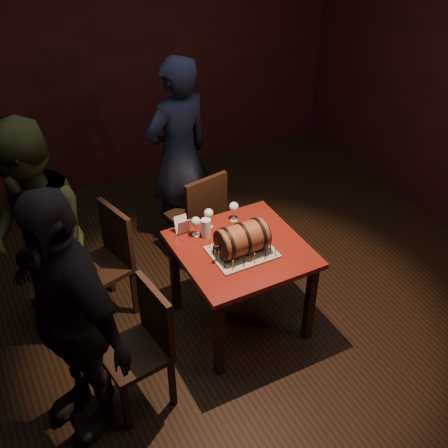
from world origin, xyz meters
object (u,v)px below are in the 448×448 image
(wine_glass_mid, at_px, (209,214))
(wine_glass_right, at_px, (234,207))
(barrel_cake, at_px, (242,239))
(pint_of_ale, at_px, (206,228))
(person_back, at_px, (179,155))
(person_left_front, at_px, (68,318))
(chair_back, at_px, (200,215))
(person_left_rear, at_px, (38,242))
(chair_left_rear, at_px, (108,257))
(wine_glass_left, at_px, (196,222))
(chair_left_front, at_px, (144,341))
(pub_table, at_px, (241,259))

(wine_glass_mid, distance_m, wine_glass_right, 0.21)
(barrel_cake, distance_m, pint_of_ale, 0.33)
(person_back, bearing_deg, person_left_front, 34.28)
(wine_glass_right, relative_size, chair_back, 0.17)
(barrel_cake, distance_m, person_left_front, 1.31)
(pint_of_ale, relative_size, person_left_rear, 0.08)
(person_back, height_order, person_left_rear, person_left_rear)
(chair_left_rear, height_order, person_left_rear, person_left_rear)
(wine_glass_left, bearing_deg, chair_back, 62.29)
(chair_back, height_order, person_back, person_back)
(barrel_cake, xyz_separation_m, person_left_front, (-1.29, -0.22, 0.02))
(person_back, relative_size, person_left_rear, 0.99)
(wine_glass_mid, distance_m, person_left_front, 1.36)
(person_back, bearing_deg, chair_left_front, 45.06)
(pub_table, height_order, barrel_cake, barrel_cake)
(chair_back, bearing_deg, person_back, 88.76)
(chair_left_rear, xyz_separation_m, person_left_rear, (-0.48, -0.08, 0.37))
(pint_of_ale, xyz_separation_m, person_back, (0.22, 1.00, 0.06))
(pub_table, bearing_deg, wine_glass_mid, 106.24)
(person_back, bearing_deg, person_left_rear, 13.12)
(chair_back, relative_size, person_left_front, 0.52)
(chair_left_front, bearing_deg, chair_back, 50.08)
(person_left_front, bearing_deg, pint_of_ale, 93.62)
(wine_glass_right, distance_m, chair_back, 0.59)
(wine_glass_mid, bearing_deg, person_left_front, -153.25)
(pub_table, xyz_separation_m, wine_glass_mid, (-0.10, 0.33, 0.23))
(chair_back, bearing_deg, wine_glass_left, -117.71)
(wine_glass_right, distance_m, pint_of_ale, 0.30)
(pub_table, height_order, chair_back, chair_back)
(barrel_cake, distance_m, wine_glass_mid, 0.40)
(wine_glass_mid, height_order, chair_back, chair_back)
(chair_left_front, relative_size, person_left_front, 0.52)
(pint_of_ale, relative_size, chair_back, 0.16)
(wine_glass_right, bearing_deg, wine_glass_mid, 177.48)
(wine_glass_mid, distance_m, chair_left_front, 1.08)
(person_left_rear, bearing_deg, pint_of_ale, 69.49)
(pint_of_ale, distance_m, chair_left_rear, 0.82)
(wine_glass_right, relative_size, person_left_front, 0.09)
(wine_glass_right, bearing_deg, wine_glass_left, -172.88)
(barrel_cake, height_order, chair_left_rear, barrel_cake)
(chair_left_front, distance_m, person_left_front, 0.57)
(pub_table, relative_size, chair_back, 0.97)
(wine_glass_left, distance_m, chair_left_rear, 0.77)
(pint_of_ale, height_order, person_left_front, person_left_front)
(pint_of_ale, xyz_separation_m, chair_back, (0.21, 0.57, -0.30))
(pub_table, xyz_separation_m, pint_of_ale, (-0.17, 0.23, 0.18))
(wine_glass_mid, distance_m, pint_of_ale, 0.13)
(wine_glass_mid, xyz_separation_m, chair_left_rear, (-0.73, 0.29, -0.34))
(barrel_cake, distance_m, wine_glass_right, 0.40)
(wine_glass_mid, bearing_deg, chair_left_rear, 158.51)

